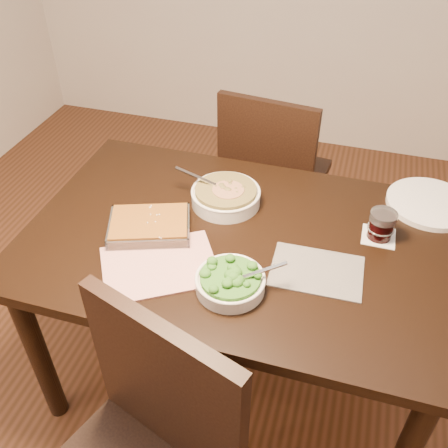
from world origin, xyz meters
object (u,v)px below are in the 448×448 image
object	(u,v)px
table	(238,258)
chair_far	(272,172)
stew_bowl	(226,195)
dinner_plate	(430,203)
wine_tumbler	(382,224)
broccoli_bowl	(230,281)
baking_dish	(150,226)

from	to	relation	value
table	chair_far	world-z (taller)	chair_far
stew_bowl	dinner_plate	xyz separation A→B (m)	(0.69, 0.19, -0.02)
wine_tumbler	dinner_plate	distance (m)	0.28
dinner_plate	stew_bowl	bearing A→B (deg)	-164.54
broccoli_bowl	chair_far	size ratio (longest dim) A/B	0.24
table	wine_tumbler	distance (m)	0.48
wine_tumbler	dinner_plate	bearing A→B (deg)	54.19
baking_dish	broccoli_bowl	bearing A→B (deg)	-47.22
table	dinner_plate	xyz separation A→B (m)	(0.60, 0.35, 0.11)
broccoli_bowl	dinner_plate	size ratio (longest dim) A/B	0.75
wine_tumbler	dinner_plate	xyz separation A→B (m)	(0.16, 0.22, -0.04)
stew_bowl	baking_dish	world-z (taller)	stew_bowl
baking_dish	wine_tumbler	distance (m)	0.75
table	stew_bowl	distance (m)	0.23
baking_dish	chair_far	distance (m)	0.88
broccoli_bowl	wine_tumbler	world-z (taller)	wine_tumbler
stew_bowl	baking_dish	distance (m)	0.30
dinner_plate	table	bearing A→B (deg)	-149.46
table	dinner_plate	world-z (taller)	dinner_plate
table	wine_tumbler	size ratio (longest dim) A/B	14.59
table	wine_tumbler	xyz separation A→B (m)	(0.44, 0.13, 0.15)
chair_far	wine_tumbler	bearing A→B (deg)	134.94
broccoli_bowl	chair_far	distance (m)	1.01
stew_bowl	table	bearing A→B (deg)	-60.21
table	wine_tumbler	world-z (taller)	wine_tumbler
table	baking_dish	xyz separation A→B (m)	(-0.29, -0.06, 0.12)
stew_bowl	dinner_plate	world-z (taller)	stew_bowl
wine_tumbler	chair_far	bearing A→B (deg)	127.85
stew_bowl	chair_far	size ratio (longest dim) A/B	0.29
table	broccoli_bowl	bearing A→B (deg)	-80.78
broccoli_bowl	dinner_plate	distance (m)	0.81
table	stew_bowl	world-z (taller)	stew_bowl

